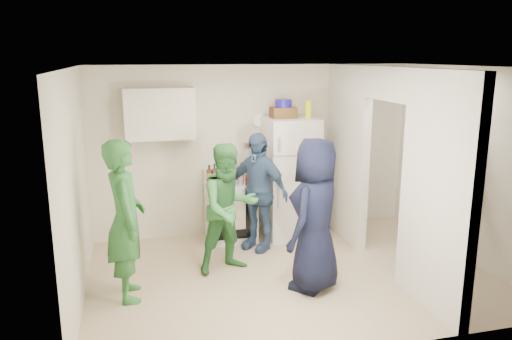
{
  "coord_description": "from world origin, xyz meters",
  "views": [
    {
      "loc": [
        -1.81,
        -5.39,
        2.63
      ],
      "look_at": [
        -0.33,
        0.4,
        1.25
      ],
      "focal_mm": 35.0,
      "sensor_mm": 36.0,
      "label": 1
    }
  ],
  "objects": [
    {
      "name": "floor",
      "position": [
        0.0,
        0.0,
        0.0
      ],
      "size": [
        4.8,
        4.8,
        0.0
      ],
      "primitive_type": "plane",
      "color": "tan",
      "rests_on": "ground"
    },
    {
      "name": "wall_back",
      "position": [
        0.0,
        1.7,
        1.25
      ],
      "size": [
        4.8,
        0.0,
        4.8
      ],
      "primitive_type": "plane",
      "rotation": [
        1.57,
        0.0,
        0.0
      ],
      "color": "silver",
      "rests_on": "floor"
    },
    {
      "name": "wall_front",
      "position": [
        0.0,
        -1.7,
        1.25
      ],
      "size": [
        4.8,
        0.0,
        4.8
      ],
      "primitive_type": "plane",
      "rotation": [
        -1.57,
        0.0,
        0.0
      ],
      "color": "silver",
      "rests_on": "floor"
    },
    {
      "name": "wall_left",
      "position": [
        -2.4,
        0.0,
        1.25
      ],
      "size": [
        0.0,
        3.4,
        3.4
      ],
      "primitive_type": "plane",
      "rotation": [
        1.57,
        0.0,
        1.57
      ],
      "color": "silver",
      "rests_on": "floor"
    },
    {
      "name": "wall_right",
      "position": [
        2.4,
        0.0,
        1.25
      ],
      "size": [
        0.0,
        3.4,
        3.4
      ],
      "primitive_type": "plane",
      "rotation": [
        1.57,
        0.0,
        -1.57
      ],
      "color": "silver",
      "rests_on": "floor"
    },
    {
      "name": "ceiling",
      "position": [
        0.0,
        0.0,
        2.5
      ],
      "size": [
        4.8,
        4.8,
        0.0
      ],
      "primitive_type": "plane",
      "rotation": [
        3.14,
        0.0,
        0.0
      ],
      "color": "white",
      "rests_on": "wall_back"
    },
    {
      "name": "partition_pier_back",
      "position": [
        1.2,
        1.1,
        1.25
      ],
      "size": [
        0.12,
        1.2,
        2.5
      ],
      "primitive_type": "cube",
      "color": "silver",
      "rests_on": "floor"
    },
    {
      "name": "partition_pier_front",
      "position": [
        1.2,
        -1.1,
        1.25
      ],
      "size": [
        0.12,
        1.2,
        2.5
      ],
      "primitive_type": "cube",
      "color": "silver",
      "rests_on": "floor"
    },
    {
      "name": "partition_header",
      "position": [
        1.2,
        0.0,
        2.3
      ],
      "size": [
        0.12,
        1.0,
        0.4
      ],
      "primitive_type": "cube",
      "color": "silver",
      "rests_on": "partition_pier_back"
    },
    {
      "name": "stove",
      "position": [
        -0.46,
        1.37,
        0.42
      ],
      "size": [
        0.71,
        0.59,
        0.85
      ],
      "primitive_type": "cube",
      "color": "white",
      "rests_on": "floor"
    },
    {
      "name": "upper_cabinet",
      "position": [
        -1.4,
        1.52,
        1.85
      ],
      "size": [
        0.95,
        0.34,
        0.7
      ],
      "primitive_type": "cube",
      "color": "silver",
      "rests_on": "wall_back"
    },
    {
      "name": "fridge",
      "position": [
        0.43,
        1.34,
        0.88
      ],
      "size": [
        0.72,
        0.7,
        1.76
      ],
      "primitive_type": "cube",
      "color": "silver",
      "rests_on": "floor"
    },
    {
      "name": "wicker_basket",
      "position": [
        0.33,
        1.39,
        1.83
      ],
      "size": [
        0.35,
        0.25,
        0.15
      ],
      "primitive_type": "cube",
      "color": "brown",
      "rests_on": "fridge"
    },
    {
      "name": "blue_bowl",
      "position": [
        0.33,
        1.39,
        1.96
      ],
      "size": [
        0.24,
        0.24,
        0.11
      ],
      "primitive_type": "cylinder",
      "color": "#1B1593",
      "rests_on": "wicker_basket"
    },
    {
      "name": "yellow_cup_stack_top",
      "position": [
        0.65,
        1.24,
        1.88
      ],
      "size": [
        0.09,
        0.09,
        0.25
      ],
      "primitive_type": "cylinder",
      "color": "#F2FB15",
      "rests_on": "fridge"
    },
    {
      "name": "wall_clock",
      "position": [
        0.05,
        1.68,
        1.7
      ],
      "size": [
        0.22,
        0.02,
        0.22
      ],
      "primitive_type": "cylinder",
      "rotation": [
        1.57,
        0.0,
        0.0
      ],
      "color": "white",
      "rests_on": "wall_back"
    },
    {
      "name": "spice_shelf",
      "position": [
        0.0,
        1.65,
        1.35
      ],
      "size": [
        0.35,
        0.08,
        0.03
      ],
      "primitive_type": "cube",
      "color": "olive",
      "rests_on": "wall_back"
    },
    {
      "name": "nook_window",
      "position": [
        2.38,
        0.2,
        1.65
      ],
      "size": [
        0.03,
        0.7,
        0.8
      ],
      "primitive_type": "cube",
      "color": "black",
      "rests_on": "wall_right"
    },
    {
      "name": "nook_window_frame",
      "position": [
        2.36,
        0.2,
        1.65
      ],
      "size": [
        0.04,
        0.76,
        0.86
      ],
      "primitive_type": "cube",
      "color": "white",
      "rests_on": "wall_right"
    },
    {
      "name": "nook_valance",
      "position": [
        2.34,
        0.2,
        2.0
      ],
      "size": [
        0.04,
        0.82,
        0.18
      ],
      "primitive_type": "cube",
      "color": "white",
      "rests_on": "wall_right"
    },
    {
      "name": "yellow_cup_stack_stove",
      "position": [
        -0.58,
        1.15,
        0.97
      ],
      "size": [
        0.09,
        0.09,
        0.25
      ],
      "primitive_type": "cylinder",
      "color": "gold",
      "rests_on": "stove"
    },
    {
      "name": "red_cup",
      "position": [
        -0.24,
        1.17,
        0.91
      ],
      "size": [
        0.09,
        0.09,
        0.12
      ],
      "primitive_type": "cylinder",
      "color": "#AC160B",
      "rests_on": "stove"
    },
    {
      "name": "person_green_left",
      "position": [
        -1.91,
        -0.08,
        0.89
      ],
      "size": [
        0.47,
        0.68,
        1.78
      ],
      "primitive_type": "imported",
      "rotation": [
        0.0,
        0.0,
        1.63
      ],
      "color": "#317A3E",
      "rests_on": "floor"
    },
    {
      "name": "person_green_center",
      "position": [
        -0.68,
        0.34,
        0.8
      ],
      "size": [
        0.91,
        0.79,
        1.6
      ],
      "primitive_type": "imported",
      "rotation": [
        0.0,
        0.0,
        0.27
      ],
      "color": "#3C8940",
      "rests_on": "floor"
    },
    {
      "name": "person_denim",
      "position": [
        -0.17,
        0.95,
        0.81
      ],
      "size": [
        0.92,
        0.99,
        1.63
      ],
      "primitive_type": "imported",
      "rotation": [
        0.0,
        0.0,
        -0.87
      ],
      "color": "#39547E",
      "rests_on": "floor"
    },
    {
      "name": "person_navy",
      "position": [
        0.16,
        -0.38,
        0.88
      ],
      "size": [
        1.0,
        1.0,
        1.75
      ],
      "primitive_type": "imported",
      "rotation": [
        0.0,
        0.0,
        -2.37
      ],
      "color": "black",
      "rests_on": "floor"
    },
    {
      "name": "person_nook",
      "position": [
        2.1,
        0.03,
        0.93
      ],
      "size": [
        0.86,
        1.29,
        1.86
      ],
      "primitive_type": "imported",
      "rotation": [
        0.0,
        0.0,
        -1.72
      ],
      "color": "black",
      "rests_on": "floor"
    },
    {
      "name": "bottle_a",
      "position": [
        -0.74,
        1.48,
        0.98
      ],
      "size": [
        0.08,
        0.08,
        0.26
      ],
      "primitive_type": "cylinder",
      "color": "brown",
      "rests_on": "stove"
    },
    {
      "name": "bottle_b",
      "position": [
        -0.65,
        1.27,
        1.01
      ],
      "size": [
        0.07,
        0.07,
        0.32
      ],
      "primitive_type": "cylinder",
      "color": "#194B33",
      "rests_on": "stove"
    },
    {
      "name": "bottle_c",
      "position": [
        -0.52,
        1.52,
        0.98
      ],
      "size": [
        0.07,
        0.07,
        0.26
      ],
      "primitive_type": "cylinder",
      "color": "#B2B9C0",
      "rests_on": "stove"
    },
    {
      "name": "bottle_d",
      "position": [
        -0.44,
        1.32,
        0.98
      ],
      "size": [
        0.08,
        0.08,
        0.27
      ],
      "primitive_type": "cylinder",
      "color": "#58390F",
      "rests_on": "stove"
    },
    {
      "name": "bottle_e",
      "position": [
        -0.34,
        1.55,
        1.01
      ],
      "size": [
        0.07,
        0.07,
        0.32
      ],
      "primitive_type": "cylinder",
      "color": "#A0A9B1",
      "rests_on": "stove"
    },
    {
      "name": "bottle_f",
      "position": [
        -0.29,
        1.39,
        0.99
      ],
      "size": [
        0.06,
        0.06,
        0.29
      ],
      "primitive_type": "cylinder",
      "color": "#153A1E",
      "rests_on": "stove"
    },
    {
      "name": "bottle_g",
      "position": [
        -0.18,
        1.49,
        1.0
      ],
      "size": [
        0.06,
        0.06,
        0.3
      ],
      "primitive_type": "cylinder",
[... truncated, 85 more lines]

